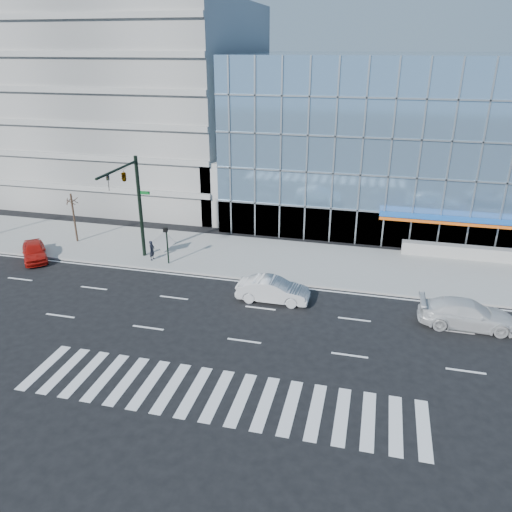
{
  "coord_description": "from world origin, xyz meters",
  "views": [
    {
      "loc": [
        6.57,
        -27.62,
        15.68
      ],
      "look_at": [
        -1.04,
        3.0,
        2.33
      ],
      "focal_mm": 35.0,
      "sensor_mm": 36.0,
      "label": 1
    }
  ],
  "objects_px": {
    "traffic_signal": "(129,187)",
    "white_sedan": "(273,290)",
    "ped_signal_post": "(167,239)",
    "pedestrian": "(152,250)",
    "tilted_panel": "(164,242)",
    "white_suv": "(467,314)",
    "red_sedan": "(34,251)",
    "street_tree_near": "(72,200)"
  },
  "relations": [
    {
      "from": "pedestrian",
      "to": "white_suv",
      "type": "bearing_deg",
      "value": -95.71
    },
    {
      "from": "tilted_panel",
      "to": "ped_signal_post",
      "type": "bearing_deg",
      "value": -79.31
    },
    {
      "from": "street_tree_near",
      "to": "tilted_panel",
      "type": "distance_m",
      "value": 8.76
    },
    {
      "from": "red_sedan",
      "to": "ped_signal_post",
      "type": "bearing_deg",
      "value": -31.74
    },
    {
      "from": "traffic_signal",
      "to": "pedestrian",
      "type": "xyz_separation_m",
      "value": [
        1.0,
        0.78,
        -5.23
      ]
    },
    {
      "from": "ped_signal_post",
      "to": "white_sedan",
      "type": "distance_m",
      "value": 9.89
    },
    {
      "from": "traffic_signal",
      "to": "ped_signal_post",
      "type": "height_order",
      "value": "traffic_signal"
    },
    {
      "from": "traffic_signal",
      "to": "tilted_panel",
      "type": "relative_size",
      "value": 6.15
    },
    {
      "from": "street_tree_near",
      "to": "ped_signal_post",
      "type": "bearing_deg",
      "value": -15.06
    },
    {
      "from": "traffic_signal",
      "to": "red_sedan",
      "type": "relative_size",
      "value": 1.89
    },
    {
      "from": "ped_signal_post",
      "to": "tilted_panel",
      "type": "xyz_separation_m",
      "value": [
        -1.19,
        2.0,
        -1.08
      ]
    },
    {
      "from": "white_suv",
      "to": "tilted_panel",
      "type": "xyz_separation_m",
      "value": [
        -22.25,
        6.1,
        0.25
      ]
    },
    {
      "from": "traffic_signal",
      "to": "tilted_panel",
      "type": "xyz_separation_m",
      "value": [
        1.31,
        2.38,
        -5.1
      ]
    },
    {
      "from": "white_sedan",
      "to": "ped_signal_post",
      "type": "bearing_deg",
      "value": 67.34
    },
    {
      "from": "ped_signal_post",
      "to": "pedestrian",
      "type": "distance_m",
      "value": 1.97
    },
    {
      "from": "traffic_signal",
      "to": "ped_signal_post",
      "type": "xyz_separation_m",
      "value": [
        2.5,
        0.37,
        -4.02
      ]
    },
    {
      "from": "street_tree_near",
      "to": "white_suv",
      "type": "relative_size",
      "value": 0.75
    },
    {
      "from": "ped_signal_post",
      "to": "tilted_panel",
      "type": "relative_size",
      "value": 2.31
    },
    {
      "from": "white_sedan",
      "to": "red_sedan",
      "type": "bearing_deg",
      "value": 83.37
    },
    {
      "from": "red_sedan",
      "to": "tilted_panel",
      "type": "bearing_deg",
      "value": -19.48
    },
    {
      "from": "traffic_signal",
      "to": "pedestrian",
      "type": "relative_size",
      "value": 5.12
    },
    {
      "from": "pedestrian",
      "to": "tilted_panel",
      "type": "height_order",
      "value": "tilted_panel"
    },
    {
      "from": "ped_signal_post",
      "to": "white_sedan",
      "type": "relative_size",
      "value": 0.63
    },
    {
      "from": "street_tree_near",
      "to": "red_sedan",
      "type": "bearing_deg",
      "value": -106.09
    },
    {
      "from": "traffic_signal",
      "to": "white_sedan",
      "type": "relative_size",
      "value": 1.67
    },
    {
      "from": "white_sedan",
      "to": "tilted_panel",
      "type": "distance_m",
      "value": 11.75
    },
    {
      "from": "street_tree_near",
      "to": "tilted_panel",
      "type": "bearing_deg",
      "value": -3.81
    },
    {
      "from": "street_tree_near",
      "to": "red_sedan",
      "type": "height_order",
      "value": "street_tree_near"
    },
    {
      "from": "white_suv",
      "to": "white_sedan",
      "type": "height_order",
      "value": "white_suv"
    },
    {
      "from": "ped_signal_post",
      "to": "street_tree_near",
      "type": "height_order",
      "value": "street_tree_near"
    },
    {
      "from": "white_sedan",
      "to": "pedestrian",
      "type": "relative_size",
      "value": 3.07
    },
    {
      "from": "street_tree_near",
      "to": "tilted_panel",
      "type": "height_order",
      "value": "street_tree_near"
    },
    {
      "from": "traffic_signal",
      "to": "street_tree_near",
      "type": "height_order",
      "value": "traffic_signal"
    },
    {
      "from": "ped_signal_post",
      "to": "red_sedan",
      "type": "distance_m",
      "value": 10.88
    },
    {
      "from": "traffic_signal",
      "to": "ped_signal_post",
      "type": "bearing_deg",
      "value": 8.52
    },
    {
      "from": "pedestrian",
      "to": "red_sedan",
      "type": "bearing_deg",
      "value": 107.46
    },
    {
      "from": "tilted_panel",
      "to": "white_sedan",
      "type": "bearing_deg",
      "value": -49.23
    },
    {
      "from": "street_tree_near",
      "to": "pedestrian",
      "type": "distance_m",
      "value": 8.76
    },
    {
      "from": "ped_signal_post",
      "to": "pedestrian",
      "type": "xyz_separation_m",
      "value": [
        -1.5,
        0.41,
        -1.21
      ]
    },
    {
      "from": "tilted_panel",
      "to": "pedestrian",
      "type": "bearing_deg",
      "value": -121.1
    },
    {
      "from": "white_suv",
      "to": "pedestrian",
      "type": "distance_m",
      "value": 23.0
    },
    {
      "from": "pedestrian",
      "to": "ped_signal_post",
      "type": "bearing_deg",
      "value": -99.58
    }
  ]
}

